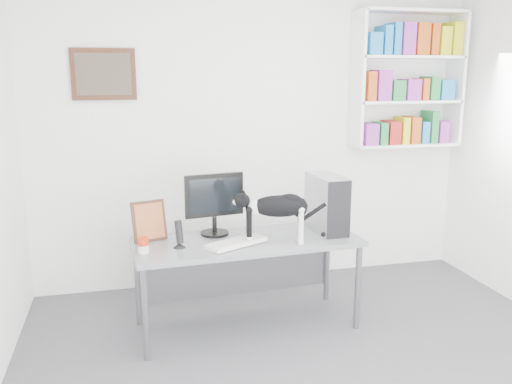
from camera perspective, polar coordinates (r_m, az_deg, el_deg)
room at (r=3.04m, az=9.13°, el=1.55°), size 4.01×4.01×2.70m
bookshelf at (r=5.27m, az=15.69°, el=11.34°), size 1.03×0.28×1.24m
wall_art at (r=4.72m, az=-15.75°, el=11.85°), size 0.52×0.04×0.42m
desk at (r=4.17m, az=-0.96°, el=-9.60°), size 1.71×0.75×0.70m
monitor at (r=4.12m, az=-4.42°, el=-1.25°), size 0.48×0.28×0.49m
keyboard at (r=3.92m, az=-2.11°, el=-5.36°), size 0.49×0.36×0.03m
pc_tower at (r=4.25m, az=7.45°, el=-1.19°), size 0.22×0.45×0.44m
speaker at (r=3.88m, az=-8.10°, el=-4.35°), size 0.12×0.12×0.21m
leaning_print at (r=4.06m, az=-11.19°, el=-2.93°), size 0.27×0.17×0.31m
soup_can at (r=3.82m, az=-11.77°, el=-5.54°), size 0.09×0.09×0.11m
cat at (r=3.92m, az=2.21°, el=-2.78°), size 0.62×0.28×0.37m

